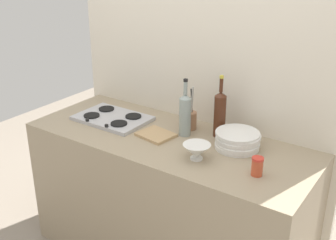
{
  "coord_description": "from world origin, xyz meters",
  "views": [
    {
      "loc": [
        1.32,
        -1.92,
        2.0
      ],
      "look_at": [
        0.0,
        0.0,
        1.02
      ],
      "focal_mm": 45.17,
      "sensor_mm": 36.0,
      "label": 1
    }
  ],
  "objects_px": {
    "stovetop_hob": "(112,118)",
    "wine_bottle_mid_left": "(220,113)",
    "cutting_board": "(156,135)",
    "mixing_bowl": "(197,151)",
    "plate_stack": "(238,140)",
    "utensil_crock": "(190,119)",
    "condiment_jar_front": "(257,166)",
    "wine_bottle_leftmost": "(185,114)"
  },
  "relations": [
    {
      "from": "mixing_bowl",
      "to": "plate_stack",
      "type": "bearing_deg",
      "value": 63.32
    },
    {
      "from": "plate_stack",
      "to": "utensil_crock",
      "type": "bearing_deg",
      "value": 167.72
    },
    {
      "from": "stovetop_hob",
      "to": "cutting_board",
      "type": "relative_size",
      "value": 2.3
    },
    {
      "from": "wine_bottle_mid_left",
      "to": "mixing_bowl",
      "type": "height_order",
      "value": "wine_bottle_mid_left"
    },
    {
      "from": "wine_bottle_leftmost",
      "to": "wine_bottle_mid_left",
      "type": "xyz_separation_m",
      "value": [
        0.18,
        0.11,
        0.01
      ]
    },
    {
      "from": "plate_stack",
      "to": "cutting_board",
      "type": "height_order",
      "value": "plate_stack"
    },
    {
      "from": "cutting_board",
      "to": "mixing_bowl",
      "type": "bearing_deg",
      "value": -17.68
    },
    {
      "from": "stovetop_hob",
      "to": "wine_bottle_leftmost",
      "type": "height_order",
      "value": "wine_bottle_leftmost"
    },
    {
      "from": "wine_bottle_mid_left",
      "to": "stovetop_hob",
      "type": "bearing_deg",
      "value": -165.68
    },
    {
      "from": "wine_bottle_leftmost",
      "to": "condiment_jar_front",
      "type": "height_order",
      "value": "wine_bottle_leftmost"
    },
    {
      "from": "plate_stack",
      "to": "condiment_jar_front",
      "type": "bearing_deg",
      "value": -45.59
    },
    {
      "from": "stovetop_hob",
      "to": "wine_bottle_mid_left",
      "type": "height_order",
      "value": "wine_bottle_mid_left"
    },
    {
      "from": "wine_bottle_mid_left",
      "to": "condiment_jar_front",
      "type": "bearing_deg",
      "value": -38.97
    },
    {
      "from": "wine_bottle_leftmost",
      "to": "mixing_bowl",
      "type": "relative_size",
      "value": 2.33
    },
    {
      "from": "wine_bottle_leftmost",
      "to": "mixing_bowl",
      "type": "xyz_separation_m",
      "value": [
        0.22,
        -0.23,
        -0.09
      ]
    },
    {
      "from": "wine_bottle_leftmost",
      "to": "cutting_board",
      "type": "relative_size",
      "value": 1.73
    },
    {
      "from": "utensil_crock",
      "to": "condiment_jar_front",
      "type": "xyz_separation_m",
      "value": [
        0.59,
        -0.3,
        -0.01
      ]
    },
    {
      "from": "stovetop_hob",
      "to": "wine_bottle_leftmost",
      "type": "bearing_deg",
      "value": 7.92
    },
    {
      "from": "mixing_bowl",
      "to": "condiment_jar_front",
      "type": "distance_m",
      "value": 0.34
    },
    {
      "from": "stovetop_hob",
      "to": "utensil_crock",
      "type": "distance_m",
      "value": 0.53
    },
    {
      "from": "plate_stack",
      "to": "wine_bottle_mid_left",
      "type": "relative_size",
      "value": 0.68
    },
    {
      "from": "wine_bottle_mid_left",
      "to": "wine_bottle_leftmost",
      "type": "bearing_deg",
      "value": -149.2
    },
    {
      "from": "plate_stack",
      "to": "utensil_crock",
      "type": "xyz_separation_m",
      "value": [
        -0.38,
        0.08,
        0.01
      ]
    },
    {
      "from": "condiment_jar_front",
      "to": "cutting_board",
      "type": "relative_size",
      "value": 0.48
    },
    {
      "from": "wine_bottle_mid_left",
      "to": "utensil_crock",
      "type": "bearing_deg",
      "value": -177.79
    },
    {
      "from": "condiment_jar_front",
      "to": "wine_bottle_mid_left",
      "type": "bearing_deg",
      "value": 141.03
    },
    {
      "from": "stovetop_hob",
      "to": "utensil_crock",
      "type": "xyz_separation_m",
      "value": [
        0.5,
        0.17,
        0.05
      ]
    },
    {
      "from": "wine_bottle_leftmost",
      "to": "cutting_board",
      "type": "bearing_deg",
      "value": -139.38
    },
    {
      "from": "utensil_crock",
      "to": "cutting_board",
      "type": "distance_m",
      "value": 0.25
    },
    {
      "from": "stovetop_hob",
      "to": "plate_stack",
      "type": "relative_size",
      "value": 1.83
    },
    {
      "from": "wine_bottle_mid_left",
      "to": "utensil_crock",
      "type": "relative_size",
      "value": 1.33
    },
    {
      "from": "stovetop_hob",
      "to": "mixing_bowl",
      "type": "xyz_separation_m",
      "value": [
        0.75,
        -0.16,
        0.03
      ]
    },
    {
      "from": "utensil_crock",
      "to": "condiment_jar_front",
      "type": "bearing_deg",
      "value": -27.17
    },
    {
      "from": "wine_bottle_leftmost",
      "to": "condiment_jar_front",
      "type": "xyz_separation_m",
      "value": [
        0.57,
        -0.21,
        -0.09
      ]
    },
    {
      "from": "wine_bottle_mid_left",
      "to": "utensil_crock",
      "type": "xyz_separation_m",
      "value": [
        -0.21,
        -0.01,
        -0.08
      ]
    },
    {
      "from": "condiment_jar_front",
      "to": "stovetop_hob",
      "type": "bearing_deg",
      "value": 173.13
    },
    {
      "from": "mixing_bowl",
      "to": "utensil_crock",
      "type": "relative_size",
      "value": 0.53
    },
    {
      "from": "wine_bottle_mid_left",
      "to": "cutting_board",
      "type": "distance_m",
      "value": 0.41
    },
    {
      "from": "wine_bottle_mid_left",
      "to": "utensil_crock",
      "type": "distance_m",
      "value": 0.22
    },
    {
      "from": "wine_bottle_leftmost",
      "to": "cutting_board",
      "type": "distance_m",
      "value": 0.22
    },
    {
      "from": "stovetop_hob",
      "to": "utensil_crock",
      "type": "bearing_deg",
      "value": 19.03
    },
    {
      "from": "condiment_jar_front",
      "to": "plate_stack",
      "type": "bearing_deg",
      "value": 134.41
    }
  ]
}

